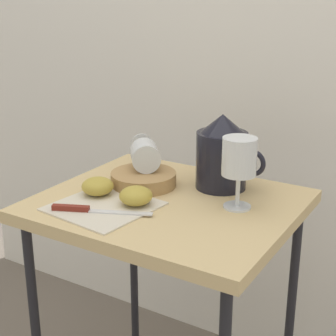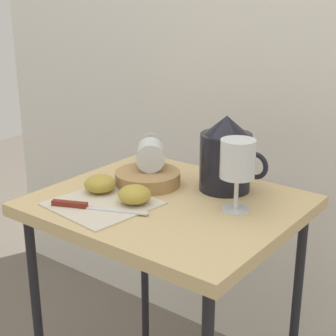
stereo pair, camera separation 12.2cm
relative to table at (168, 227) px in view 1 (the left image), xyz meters
The scene contains 10 objects.
curtain_drape 0.59m from the table, 90.00° to the left, with size 2.40×0.03×1.88m, color silver.
table is the anchor object (origin of this frame).
linen_napkin 0.17m from the table, 132.17° to the right, with size 0.21×0.21×0.00m, color beige.
basket_tray 0.14m from the table, 153.86° to the left, with size 0.17×0.17×0.04m, color #AD8451.
pitcher 0.22m from the table, 63.33° to the left, with size 0.18×0.13×0.19m.
wine_glass_upright 0.25m from the table, 14.69° to the left, with size 0.08×0.08×0.17m.
wine_glass_tipped_near 0.20m from the table, 145.67° to the left, with size 0.14×0.16×0.07m.
apple_half_left 0.20m from the table, 157.29° to the right, with size 0.08×0.08×0.04m, color #B29938.
apple_half_right 0.13m from the table, 122.33° to the right, with size 0.08×0.08×0.04m, color #B29938.
knife 0.21m from the table, 125.73° to the right, with size 0.22×0.10×0.01m.
Camera 1 is at (0.60, -0.99, 1.20)m, focal length 55.99 mm.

